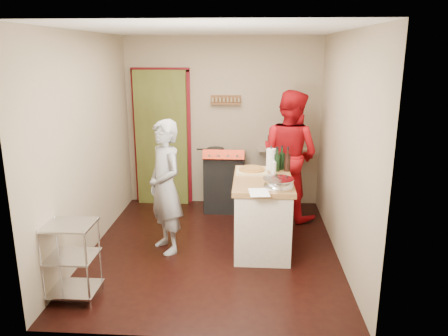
{
  "coord_description": "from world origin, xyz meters",
  "views": [
    {
      "loc": [
        0.44,
        -4.96,
        2.38
      ],
      "look_at": [
        0.13,
        0.0,
        1.04
      ],
      "focal_mm": 35.0,
      "sensor_mm": 36.0,
      "label": 1
    }
  ],
  "objects_px": {
    "stove": "(225,181)",
    "island": "(262,211)",
    "wire_shelving": "(71,258)",
    "person_stripe": "(165,187)",
    "person_red": "(290,155)"
  },
  "relations": [
    {
      "from": "stove",
      "to": "island",
      "type": "bearing_deg",
      "value": -67.51
    },
    {
      "from": "wire_shelving",
      "to": "person_stripe",
      "type": "xyz_separation_m",
      "value": [
        0.71,
        1.14,
        0.37
      ]
    },
    {
      "from": "wire_shelving",
      "to": "island",
      "type": "distance_m",
      "value": 2.28
    },
    {
      "from": "wire_shelving",
      "to": "person_red",
      "type": "bearing_deg",
      "value": 46.47
    },
    {
      "from": "stove",
      "to": "person_red",
      "type": "relative_size",
      "value": 0.54
    },
    {
      "from": "stove",
      "to": "island",
      "type": "distance_m",
      "value": 1.43
    },
    {
      "from": "person_stripe",
      "to": "stove",
      "type": "bearing_deg",
      "value": 120.54
    },
    {
      "from": "stove",
      "to": "wire_shelving",
      "type": "distance_m",
      "value": 2.94
    },
    {
      "from": "stove",
      "to": "person_red",
      "type": "height_order",
      "value": "person_red"
    },
    {
      "from": "island",
      "to": "person_red",
      "type": "bearing_deg",
      "value": 69.84
    },
    {
      "from": "person_stripe",
      "to": "person_red",
      "type": "distance_m",
      "value": 2.01
    },
    {
      "from": "person_stripe",
      "to": "person_red",
      "type": "height_order",
      "value": "person_red"
    },
    {
      "from": "island",
      "to": "person_stripe",
      "type": "bearing_deg",
      "value": -172.18
    },
    {
      "from": "wire_shelving",
      "to": "stove",
      "type": "bearing_deg",
      "value": 63.15
    },
    {
      "from": "stove",
      "to": "person_red",
      "type": "xyz_separation_m",
      "value": [
        0.95,
        -0.22,
        0.48
      ]
    }
  ]
}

